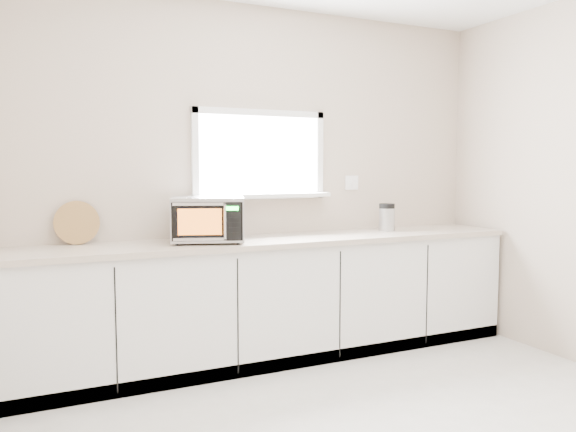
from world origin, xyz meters
TOP-DOWN VIEW (x-y plane):
  - back_wall at (0.00, 2.00)m, footprint 4.00×0.17m
  - cabinets at (0.00, 1.70)m, footprint 3.92×0.60m
  - countertop at (0.00, 1.69)m, footprint 3.92×0.64m
  - microwave at (-0.52, 1.67)m, footprint 0.59×0.52m
  - knife_block at (-0.46, 1.61)m, footprint 0.13×0.21m
  - cutting_board at (-1.37, 1.94)m, footprint 0.30×0.07m
  - coffee_grinder at (1.05, 1.75)m, footprint 0.17×0.17m

SIDE VIEW (x-z plane):
  - cabinets at x=0.00m, z-range 0.00..0.88m
  - countertop at x=0.00m, z-range 0.88..0.92m
  - coffee_grinder at x=1.05m, z-range 0.92..1.15m
  - knife_block at x=-0.46m, z-range 0.90..1.18m
  - cutting_board at x=-1.37m, z-range 0.92..1.22m
  - microwave at x=-0.52m, z-range 0.93..1.25m
  - back_wall at x=0.00m, z-range 0.01..2.71m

